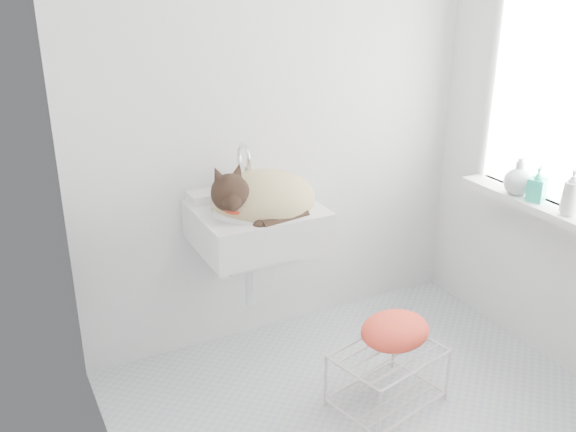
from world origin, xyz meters
name	(u,v)px	position (x,y,z in m)	size (l,w,h in m)	color
floor	(379,426)	(0.00, 0.00, 0.00)	(2.20, 2.00, 0.02)	#BDBDBD
back_wall	(279,108)	(0.00, 1.00, 1.25)	(2.20, 0.02, 2.50)	white
left_wall	(101,209)	(-1.10, 0.00, 1.25)	(0.02, 2.00, 2.50)	white
window_glass	(562,98)	(1.09, 0.20, 1.35)	(0.01, 0.80, 1.00)	white
window_frame	(559,98)	(1.07, 0.20, 1.35)	(0.04, 0.90, 1.10)	white
windowsill	(534,204)	(1.01, 0.20, 0.83)	(0.16, 0.88, 0.04)	white
sink	(256,207)	(-0.25, 0.74, 0.85)	(0.59, 0.51, 0.24)	white
faucet	(241,169)	(-0.25, 0.92, 0.99)	(0.21, 0.15, 0.21)	silver
cat	(259,199)	(-0.24, 0.72, 0.89)	(0.54, 0.45, 0.33)	tan
wire_rack	(387,376)	(0.12, 0.12, 0.15)	(0.47, 0.33, 0.28)	silver
towel	(395,338)	(0.18, 0.16, 0.31)	(0.34, 0.24, 0.14)	#C74F00
bottle_a	(567,214)	(1.00, -0.01, 0.85)	(0.07, 0.07, 0.18)	silver
bottle_b	(535,201)	(1.00, 0.19, 0.85)	(0.08, 0.08, 0.17)	#20A685
bottle_c	(516,193)	(1.00, 0.31, 0.85)	(0.14, 0.14, 0.19)	silver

